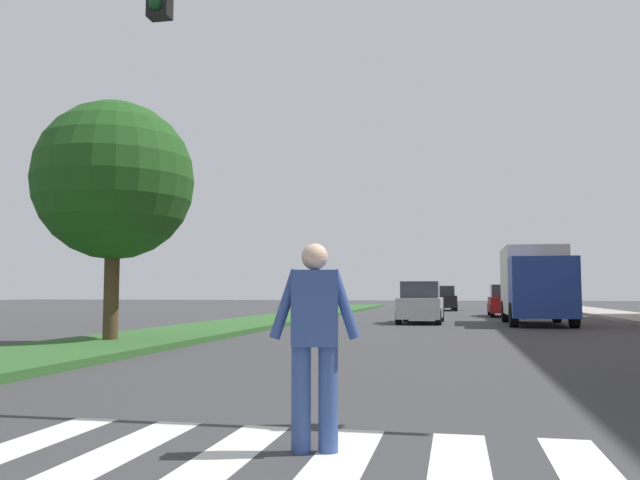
{
  "coord_description": "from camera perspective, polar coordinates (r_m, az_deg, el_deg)",
  "views": [
    {
      "loc": [
        -0.01,
        1.55,
        1.29
      ],
      "look_at": [
        -2.8,
        14.99,
        2.38
      ],
      "focal_mm": 36.67,
      "sensor_mm": 36.0,
      "label": 1
    }
  ],
  "objects": [
    {
      "name": "sedan_far_horizon",
      "position": [
        46.07,
        10.58,
        -5.09
      ],
      "size": [
        2.13,
        4.29,
        1.69
      ],
      "color": "black",
      "rests_on": "ground_plane"
    },
    {
      "name": "sedan_distant",
      "position": [
        35.86,
        16.02,
        -5.19
      ],
      "size": [
        1.97,
        4.55,
        1.66
      ],
      "color": "maroon",
      "rests_on": "ground_plane"
    },
    {
      "name": "ground_plane",
      "position": [
        28.48,
        11.81,
        -7.04
      ],
      "size": [
        140.0,
        140.0,
        0.0
      ],
      "primitive_type": "plane",
      "color": "#38383A"
    },
    {
      "name": "median_strip",
      "position": [
        27.62,
        -4.9,
        -7.05
      ],
      "size": [
        3.29,
        64.0,
        0.15
      ],
      "primitive_type": "cube",
      "color": "#2D5B28",
      "rests_on": "ground_plane"
    },
    {
      "name": "sedan_midblock",
      "position": [
        27.48,
        8.79,
        -5.53
      ],
      "size": [
        1.81,
        4.15,
        1.71
      ],
      "color": "#B7B7BC",
      "rests_on": "ground_plane"
    },
    {
      "name": "tree_mid",
      "position": [
        16.82,
        -17.53,
        4.94
      ],
      "size": [
        3.89,
        3.89,
        5.81
      ],
      "color": "#4C3823",
      "rests_on": "median_strip"
    },
    {
      "name": "truck_box_delivery",
      "position": [
        27.35,
        18.29,
        -3.59
      ],
      "size": [
        2.4,
        6.2,
        3.1
      ],
      "color": "navy",
      "rests_on": "ground_plane"
    },
    {
      "name": "traffic_light_gantry",
      "position": [
        8.71,
        -13.69,
        16.49
      ],
      "size": [
        9.96,
        0.3,
        6.0
      ],
      "color": "gold",
      "rests_on": "median_strip"
    },
    {
      "name": "pedestrian_performer",
      "position": [
        5.38,
        -0.47,
        -8.36
      ],
      "size": [
        0.75,
        0.31,
        1.69
      ],
      "color": "#334C8C",
      "rests_on": "ground_plane"
    },
    {
      "name": "crosswalk",
      "position": [
        5.22,
        12.08,
        -18.74
      ],
      "size": [
        7.65,
        2.2,
        0.01
      ],
      "color": "silver",
      "rests_on": "ground_plane"
    }
  ]
}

